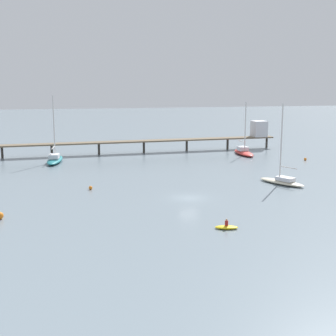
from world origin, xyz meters
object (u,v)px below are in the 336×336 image
Objects in this scene: dinghy_yellow at (226,227)px; mooring_buoy_mid at (305,159)px; pier at (190,136)px; sailboat_red at (244,151)px; sailboat_cream at (282,180)px; sailboat_teal at (55,159)px; mooring_buoy_outer at (91,188)px; mooring_buoy_far at (0,216)px.

dinghy_yellow is 4.80× the size of mooring_buoy_mid.
pier is 5.46× the size of sailboat_red.
sailboat_cream is 23.58m from mooring_buoy_mid.
pier reaches higher than mooring_buoy_mid.
sailboat_teal is at bearing 171.19° from mooring_buoy_mid.
pier is 56.72m from dinghy_yellow.
sailboat_cream is 0.96× the size of sailboat_teal.
sailboat_teal is 23.35× the size of mooring_buoy_outer.
mooring_buoy_outer is at bearing -76.72° from sailboat_teal.
sailboat_teal is at bearing -161.98° from pier.
sailboat_cream is 22.36× the size of mooring_buoy_outer.
sailboat_red reaches higher than mooring_buoy_mid.
pier is 71.24× the size of mooring_buoy_far.
mooring_buoy_mid reaches higher than mooring_buoy_outer.
pier is 12.72m from sailboat_red.
sailboat_red is (4.31, 28.73, -0.00)m from sailboat_cream.
sailboat_red reaches higher than mooring_buoy_far.
sailboat_teal is 49.11m from mooring_buoy_mid.
mooring_buoy_outer is (-29.05, 2.11, -0.39)m from sailboat_cream.
sailboat_red reaches higher than dinghy_yellow.
sailboat_cream is 22.20× the size of mooring_buoy_mid.
mooring_buoy_outer is at bearing -141.41° from sailboat_red.
dinghy_yellow is 48.45m from mooring_buoy_mid.
sailboat_teal is 23.18× the size of mooring_buoy_mid.
mooring_buoy_far is at bearing 160.69° from dinghy_yellow.
sailboat_red is 42.69m from mooring_buoy_outer.
mooring_buoy_mid is at bearing -45.51° from sailboat_red.
sailboat_teal is at bearing -177.08° from sailboat_red.
sailboat_red is 20.15× the size of mooring_buoy_outer.
mooring_buoy_mid is (19.29, -17.04, -2.96)m from pier.
pier is 110.01× the size of mooring_buoy_outer.
mooring_buoy_far is at bearing -150.64° from mooring_buoy_mid.
mooring_buoy_outer is at bearing 122.22° from dinghy_yellow.
mooring_buoy_mid is at bearing 21.82° from mooring_buoy_outer.
sailboat_cream is at bearing -98.54° from sailboat_red.
mooring_buoy_mid is at bearing 29.36° from mooring_buoy_far.
dinghy_yellow is (-15.41, -19.55, -0.45)m from sailboat_cream.
sailboat_teal is 1.16× the size of sailboat_red.
mooring_buoy_outer is 0.65× the size of mooring_buoy_far.
mooring_buoy_mid is (29.07, 38.76, 0.06)m from dinghy_yellow.
mooring_buoy_outer is (-42.72, -17.10, -0.00)m from mooring_buoy_mid.
mooring_buoy_mid is 61.51m from mooring_buoy_far.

